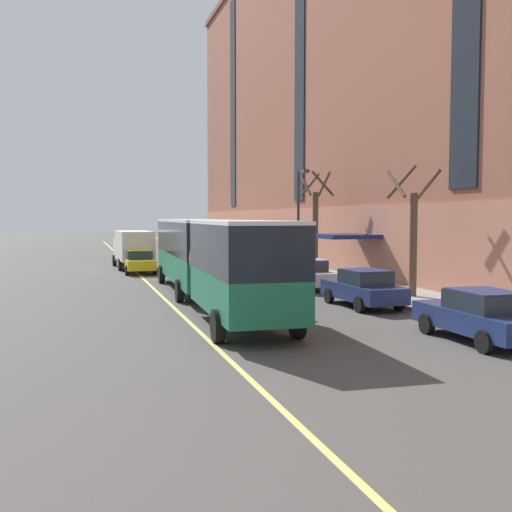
# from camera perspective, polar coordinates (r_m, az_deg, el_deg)

# --- Properties ---
(ground_plane) EXTENTS (260.00, 260.00, 0.00)m
(ground_plane) POSITION_cam_1_polar(r_m,az_deg,el_deg) (24.09, -2.06, -5.13)
(ground_plane) COLOR #4C4947
(sidewalk) EXTENTS (4.02, 160.00, 0.15)m
(sidewalk) POSITION_cam_1_polar(r_m,az_deg,el_deg) (30.03, 12.50, -3.31)
(sidewalk) COLOR gray
(sidewalk) RESTS_ON ground
(city_bus) EXTENTS (3.34, 20.11, 3.59)m
(city_bus) POSITION_cam_1_polar(r_m,az_deg,el_deg) (26.05, -4.56, 0.15)
(city_bus) COLOR #1E704C
(city_bus) RESTS_ON ground
(parked_car_red_1) EXTENTS (1.92, 4.23, 1.56)m
(parked_car_red_1) POSITION_cam_1_polar(r_m,az_deg,el_deg) (47.87, -2.78, 0.21)
(parked_car_red_1) COLOR #B21E19
(parked_car_red_1) RESTS_ON ground
(parked_car_navy_2) EXTENTS (2.07, 4.48, 1.56)m
(parked_car_navy_2) POSITION_cam_1_polar(r_m,az_deg,el_deg) (25.10, 10.18, -3.02)
(parked_car_navy_2) COLOR navy
(parked_car_navy_2) RESTS_ON ground
(parked_car_silver_4) EXTENTS (2.05, 4.46, 1.56)m
(parked_car_silver_4) POSITION_cam_1_polar(r_m,az_deg,el_deg) (30.94, 4.71, -1.71)
(parked_car_silver_4) COLOR #B7B7BC
(parked_car_silver_4) RESTS_ON ground
(parked_car_darkgray_5) EXTENTS (2.09, 4.66, 1.56)m
(parked_car_darkgray_5) POSITION_cam_1_polar(r_m,az_deg,el_deg) (40.39, -0.35, -0.43)
(parked_car_darkgray_5) COLOR #4C4C51
(parked_car_darkgray_5) RESTS_ON ground
(parked_car_navy_6) EXTENTS (1.99, 4.63, 1.56)m
(parked_car_navy_6) POSITION_cam_1_polar(r_m,az_deg,el_deg) (19.03, 20.59, -5.34)
(parked_car_navy_6) COLOR navy
(parked_car_navy_6) RESTS_ON ground
(parked_car_white_7) EXTENTS (2.16, 4.56, 1.56)m
(parked_car_white_7) POSITION_cam_1_polar(r_m,az_deg,el_deg) (56.97, -4.98, 0.76)
(parked_car_white_7) COLOR silver
(parked_car_white_7) RESTS_ON ground
(box_truck) EXTENTS (2.53, 7.25, 2.73)m
(box_truck) POSITION_cam_1_polar(r_m,az_deg,el_deg) (43.90, -11.65, 0.88)
(box_truck) COLOR silver
(box_truck) RESTS_ON ground
(taxi_cab) EXTENTS (1.97, 4.43, 1.56)m
(taxi_cab) POSITION_cam_1_polar(r_m,az_deg,el_deg) (40.30, -11.09, -0.51)
(taxi_cab) COLOR yellow
(taxi_cab) RESTS_ON ground
(street_tree_mid_block) EXTENTS (1.95, 1.90, 5.98)m
(street_tree_mid_block) POSITION_cam_1_polar(r_m,az_deg,el_deg) (27.77, 14.65, 2.27)
(street_tree_mid_block) COLOR brown
(street_tree_mid_block) RESTS_ON sidewalk
(street_tree_far_uptown) EXTENTS (1.81, 1.84, 6.43)m
(street_tree_far_uptown) POSITION_cam_1_polar(r_m,az_deg,el_deg) (38.08, 5.68, 3.30)
(street_tree_far_uptown) COLOR brown
(street_tree_far_uptown) RESTS_ON sidewalk
(street_lamp) EXTENTS (0.36, 1.48, 6.46)m
(street_lamp) POSITION_cam_1_polar(r_m,az_deg,el_deg) (37.02, 4.18, 4.39)
(street_lamp) COLOR #2D2D30
(street_lamp) RESTS_ON sidewalk
(lane_centerline) EXTENTS (0.16, 140.00, 0.01)m
(lane_centerline) POSITION_cam_1_polar(r_m,az_deg,el_deg) (26.56, -8.41, -4.33)
(lane_centerline) COLOR #E0D66B
(lane_centerline) RESTS_ON ground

